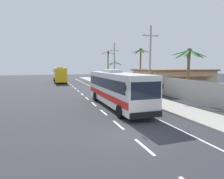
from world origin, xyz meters
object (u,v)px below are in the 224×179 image
object	(u,v)px
coach_bus_foreground	(117,88)
palm_fourth	(108,60)
utility_pole_far	(114,63)
palm_nearest	(115,66)
palm_second	(189,63)
roadside_building	(173,80)
coach_bus_far_lane	(60,74)
utility_pole_mid	(150,59)
pedestrian_near_kerb	(117,83)
motorcycle_beside_bus	(116,89)
palm_third	(141,59)

from	to	relation	value
coach_bus_foreground	palm_fourth	size ratio (longest dim) A/B	1.52
utility_pole_far	palm_nearest	bearing A→B (deg)	69.65
palm_nearest	palm_second	world-z (taller)	palm_second
palm_second	roadside_building	world-z (taller)	palm_second
coach_bus_far_lane	utility_pole_mid	distance (m)	26.88
palm_nearest	palm_second	bearing A→B (deg)	-86.56
coach_bus_far_lane	coach_bus_foreground	bearing A→B (deg)	-83.04
palm_fourth	palm_second	bearing A→B (deg)	-88.24
coach_bus_far_lane	pedestrian_near_kerb	xyz separation A→B (m)	(8.38, -17.44, -0.95)
motorcycle_beside_bus	utility_pole_mid	xyz separation A→B (m)	(4.27, -1.95, 4.19)
palm_nearest	palm_fourth	bearing A→B (deg)	85.99
roadside_building	palm_third	bearing A→B (deg)	134.22
motorcycle_beside_bus	roadside_building	size ratio (longest dim) A/B	0.17
palm_second	pedestrian_near_kerb	bearing A→B (deg)	108.18
palm_nearest	palm_third	size ratio (longest dim) A/B	0.72
utility_pole_mid	palm_second	bearing A→B (deg)	-71.27
pedestrian_near_kerb	roadside_building	size ratio (longest dim) A/B	0.14
palm_third	palm_fourth	world-z (taller)	palm_fourth
palm_nearest	utility_pole_mid	bearing A→B (deg)	-91.89
coach_bus_foreground	utility_pole_mid	bearing A→B (deg)	40.03
coach_bus_far_lane	pedestrian_near_kerb	bearing A→B (deg)	-64.33
utility_pole_far	roadside_building	bearing A→B (deg)	-60.68
palm_second	coach_bus_far_lane	bearing A→B (deg)	112.64
palm_second	coach_bus_foreground	bearing A→B (deg)	-177.30
motorcycle_beside_bus	utility_pole_mid	distance (m)	6.29
coach_bus_foreground	palm_nearest	world-z (taller)	palm_nearest
roadside_building	pedestrian_near_kerb	bearing A→B (deg)	152.89
motorcycle_beside_bus	pedestrian_near_kerb	xyz separation A→B (m)	(2.01, 5.11, 0.33)
utility_pole_far	utility_pole_mid	bearing A→B (deg)	-88.67
palm_fourth	palm_nearest	bearing A→B (deg)	-94.01
pedestrian_near_kerb	utility_pole_far	distance (m)	7.91
utility_pole_far	palm_second	distance (m)	19.45
coach_bus_far_lane	palm_second	bearing A→B (deg)	-67.36
coach_bus_far_lane	palm_third	world-z (taller)	palm_third
palm_second	palm_third	bearing A→B (deg)	89.12
coach_bus_far_lane	pedestrian_near_kerb	size ratio (longest dim) A/B	7.05
coach_bus_foreground	utility_pole_far	size ratio (longest dim) A/B	1.36
coach_bus_foreground	coach_bus_far_lane	xyz separation A→B (m)	(-3.70, 30.34, 0.09)
palm_second	palm_fourth	distance (m)	27.98
coach_bus_far_lane	palm_nearest	size ratio (longest dim) A/B	2.30
motorcycle_beside_bus	palm_fourth	xyz separation A→B (m)	(5.25, 20.57, 4.74)
coach_bus_foreground	utility_pole_mid	size ratio (longest dim) A/B	1.26
palm_second	palm_fourth	world-z (taller)	palm_fourth
coach_bus_foreground	pedestrian_near_kerb	world-z (taller)	coach_bus_foreground
coach_bus_foreground	palm_nearest	bearing A→B (deg)	71.27
utility_pole_mid	palm_nearest	size ratio (longest dim) A/B	1.84
coach_bus_foreground	utility_pole_far	distance (m)	20.98
utility_pole_mid	coach_bus_far_lane	bearing A→B (deg)	113.48
pedestrian_near_kerb	utility_pole_far	size ratio (longest dim) A/B	0.19
coach_bus_far_lane	palm_second	world-z (taller)	palm_second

